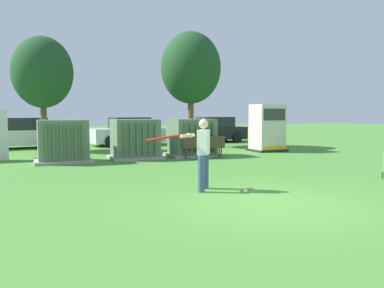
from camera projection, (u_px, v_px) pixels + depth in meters
ground_plane at (269, 204)px, 8.19m from camera, size 96.00×96.00×0.00m
transformer_west at (63, 142)px, 14.94m from camera, size 2.10×1.70×1.62m
transformer_mid_west at (135, 140)px, 16.15m from camera, size 2.10×1.70×1.62m
transformer_mid_east at (192, 138)px, 17.05m from camera, size 2.10×1.70×1.62m
generator_enclosure at (267, 128)px, 19.27m from camera, size 1.60×1.40×2.30m
park_bench at (203, 145)px, 16.24m from camera, size 1.84×0.67×0.92m
batter at (201, 151)px, 9.54m from camera, size 1.43×1.18×1.74m
sports_ball at (245, 191)px, 9.26m from camera, size 0.09×0.09×0.09m
tree_left at (42, 73)px, 19.19m from camera, size 2.94×2.94×5.62m
tree_center_left at (191, 68)px, 21.49m from camera, size 3.30×3.30×6.31m
parked_car_leftmost at (23, 134)px, 20.96m from camera, size 4.40×2.36×1.62m
parked_car_left_of_center at (128, 132)px, 22.83m from camera, size 4.38×2.30×1.62m
parked_car_right_of_center at (213, 130)px, 25.27m from camera, size 4.21×1.94×1.62m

